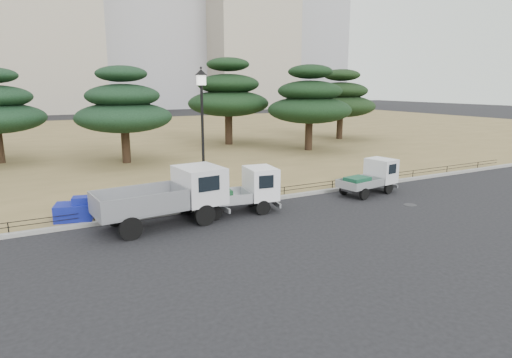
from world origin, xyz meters
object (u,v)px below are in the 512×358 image
street_lamp (202,115)px  tarp_pile (75,210)px  truck_kei_front (241,191)px  truck_large (169,195)px  truck_kei_rear (371,177)px

street_lamp → tarp_pile: (-5.45, 0.39, -3.69)m
truck_kei_front → street_lamp: street_lamp is taller
truck_large → truck_kei_rear: truck_large is taller
street_lamp → truck_kei_rear: bearing=-10.0°
tarp_pile → truck_kei_rear: bearing=-7.7°
truck_large → tarp_pile: size_ratio=3.19×
truck_large → truck_kei_front: truck_large is taller
truck_kei_rear → truck_large: bearing=170.6°
truck_kei_front → tarp_pile: size_ratio=2.34×
truck_kei_rear → street_lamp: street_lamp is taller
truck_large → truck_kei_rear: size_ratio=1.50×
truck_kei_front → street_lamp: size_ratio=0.64×
tarp_pile → truck_large: bearing=-30.1°
truck_kei_rear → street_lamp: bearing=160.4°
truck_large → truck_kei_front: 3.32m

